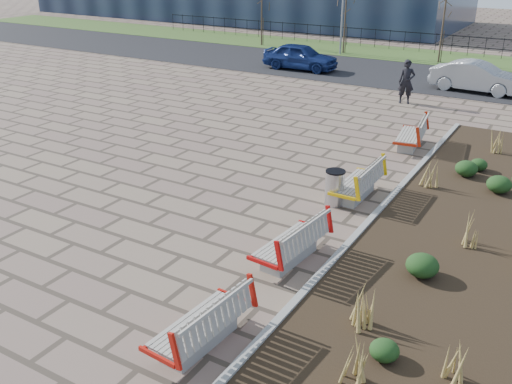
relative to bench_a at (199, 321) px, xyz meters
The scene contains 18 objects.
ground 3.38m from the bench_a, 153.98° to the left, with size 120.00×120.00×0.00m, color #705E4D.
planting_bed 7.25m from the bench_a, 63.31° to the left, with size 4.50×18.00×0.10m, color black.
planting_curb 6.54m from the bench_a, 81.90° to the left, with size 0.16×18.00×0.15m, color gray.
grass_verge_far 29.62m from the bench_a, 95.81° to the left, with size 80.00×5.00×0.04m, color #33511E.
road 23.66m from the bench_a, 97.29° to the left, with size 80.00×7.00×0.02m, color black.
bench_a is the anchor object (origin of this frame).
bench_b 3.37m from the bench_a, 90.00° to the left, with size 0.90×2.10×1.00m, color red, non-canonical shape.
bench_c 7.32m from the bench_a, 90.00° to the left, with size 0.90×2.10×1.00m, color yellow, non-canonical shape.
bench_d 12.23m from the bench_a, 90.00° to the left, with size 0.90×2.10×1.00m, color #A2200A, non-canonical shape.
litter_bin 6.62m from the bench_a, 92.89° to the left, with size 0.51×0.51×0.94m, color #B2B2B7.
pedestrian 18.03m from the bench_a, 96.09° to the left, with size 0.69×0.45×1.89m, color black.
car_blue 23.84m from the bench_a, 112.40° to the left, with size 1.66×4.13×1.41m, color navy.
car_silver 21.66m from the bench_a, 89.14° to the left, with size 1.46×4.19×1.38m, color gray.
tree_a 31.77m from the bench_a, 118.21° to the left, with size 1.40×1.40×4.00m, color #4C3D2D, non-canonical shape.
tree_b 29.42m from the bench_a, 107.84° to the left, with size 1.40×1.40×4.00m, color #4C3D2D, non-canonical shape.
tree_c 28.17m from the bench_a, 96.12° to the left, with size 1.40×1.40×4.00m, color #4C3D2D, non-canonical shape.
lamp_west 29.01m from the bench_a, 108.14° to the left, with size 0.24×0.60×6.00m, color gray, non-canonical shape.
railing_fence 31.11m from the bench_a, 95.53° to the left, with size 44.00×0.10×1.20m, color black, non-canonical shape.
Camera 1 is at (7.97, -7.91, 6.46)m, focal length 40.00 mm.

